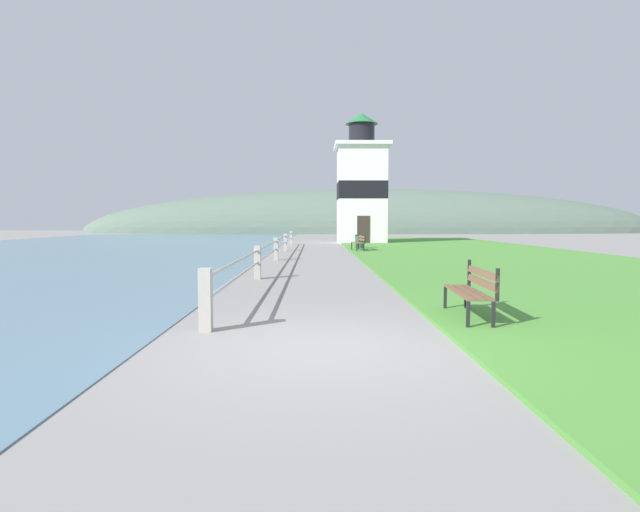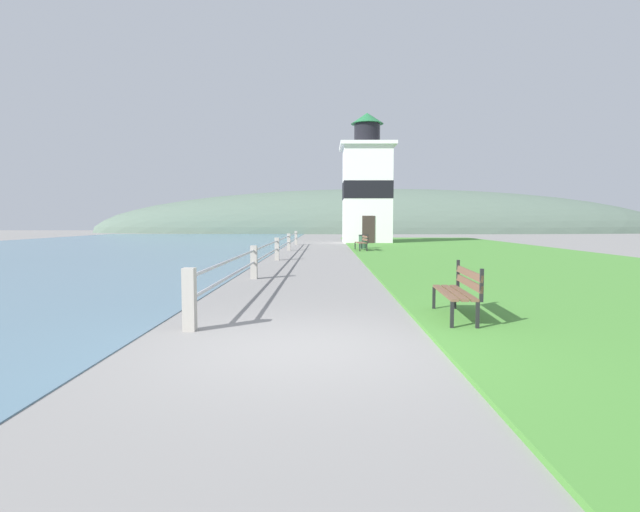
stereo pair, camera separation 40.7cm
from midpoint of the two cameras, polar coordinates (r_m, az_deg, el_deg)
The scene contains 9 objects.
ground_plane at distance 6.52m, azimuth -1.71°, elevation -10.49°, with size 160.00×160.00×0.00m, color gray.
grass_verge at distance 23.95m, azimuth 18.08°, elevation -0.01°, with size 12.00×48.94×0.06m.
water_strip at distance 26.88m, azimuth -33.04°, elevation -0.09°, with size 24.00×78.31×0.01m.
seawall_railing at distance 20.79m, azimuth -5.62°, elevation 1.06°, with size 0.18×26.91×0.94m.
park_bench_near at distance 8.50m, azimuth 15.75°, elevation -3.55°, with size 0.56×1.70×0.94m.
park_bench_midway at distance 26.83m, azimuth 4.08°, elevation 1.68°, with size 0.63×1.70×0.94m.
lighthouse at distance 37.50m, azimuth 4.44°, elevation 7.83°, with size 4.00×4.00×9.56m.
trash_bin at distance 28.76m, azimuth 4.12°, elevation 1.61°, with size 0.54×0.54×0.84m.
distant_hillside at distance 69.41m, azimuth 5.92°, elevation 2.67°, with size 80.00×16.00×12.00m.
Camera 1 is at (-0.08, -6.31, 1.64)m, focal length 28.00 mm.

